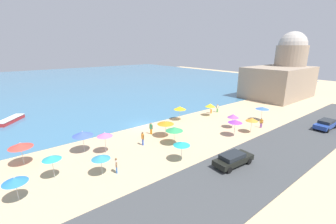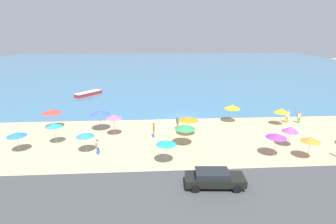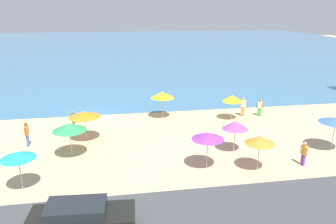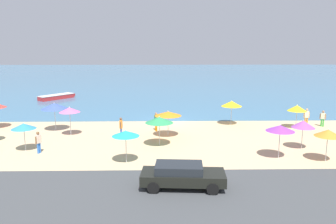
# 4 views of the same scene
# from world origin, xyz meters

# --- Properties ---
(ground_plane) EXTENTS (160.00, 160.00, 0.00)m
(ground_plane) POSITION_xyz_m (0.00, 0.00, 0.00)
(ground_plane) COLOR #CDAF83
(sea) EXTENTS (150.00, 110.00, 0.05)m
(sea) POSITION_xyz_m (0.00, 55.00, 0.03)
(sea) COLOR teal
(sea) RESTS_ON ground_plane
(coastal_road) EXTENTS (80.00, 8.00, 0.06)m
(coastal_road) POSITION_xyz_m (0.00, -18.00, 0.03)
(coastal_road) COLOR #404346
(coastal_road) RESTS_ON ground_plane
(beach_umbrella_0) EXTENTS (2.03, 2.03, 2.47)m
(beach_umbrella_0) POSITION_xyz_m (6.29, -1.69, 2.13)
(beach_umbrella_0) COLOR #B2B2B7
(beach_umbrella_0) RESTS_ON ground_plane
(beach_umbrella_1) EXTENTS (2.30, 2.30, 2.28)m
(beach_umbrella_1) POSITION_xyz_m (-0.09, -5.93, 2.03)
(beach_umbrella_1) COLOR #B2B2B7
(beach_umbrella_1) RESTS_ON ground_plane
(beach_umbrella_2) EXTENTS (1.73, 1.73, 2.27)m
(beach_umbrella_2) POSITION_xyz_m (10.05, -9.61, 1.92)
(beach_umbrella_2) COLOR #B2B2B7
(beach_umbrella_2) RESTS_ON ground_plane
(beach_umbrella_3) EXTENTS (2.20, 2.20, 2.40)m
(beach_umbrella_3) POSITION_xyz_m (-0.83, -8.65, 2.09)
(beach_umbrella_3) COLOR #B2B2B7
(beach_umbrella_3) RESTS_ON ground_plane
(beach_umbrella_5) EXTENTS (1.79, 1.79, 2.58)m
(beach_umbrella_5) POSITION_xyz_m (-8.61, -5.47, 2.29)
(beach_umbrella_5) COLOR #B2B2B7
(beach_umbrella_5) RESTS_ON ground_plane
(beach_umbrella_7) EXTENTS (1.96, 1.96, 2.44)m
(beach_umbrella_7) POSITION_xyz_m (7.52, -11.74, 2.16)
(beach_umbrella_7) COLOR #B2B2B7
(beach_umbrella_7) RESTS_ON ground_plane
(beach_umbrella_10) EXTENTS (1.79, 1.79, 2.16)m
(beach_umbrella_10) POSITION_xyz_m (-10.87, -9.67, 1.89)
(beach_umbrella_10) COLOR #B2B2B7
(beach_umbrella_10) RESTS_ON ground_plane
(beach_umbrella_11) EXTENTS (1.84, 1.84, 2.30)m
(beach_umbrella_11) POSITION_xyz_m (-3.02, -12.47, 2.04)
(beach_umbrella_11) COLOR #B2B2B7
(beach_umbrella_11) RESTS_ON ground_plane
(beach_umbrella_12) EXTENTS (1.77, 1.77, 2.30)m
(beach_umbrella_12) POSITION_xyz_m (12.21, -3.19, 1.95)
(beach_umbrella_12) COLOR #B2B2B7
(beach_umbrella_12) RESTS_ON ground_plane
(beach_umbrella_13) EXTENTS (1.77, 1.77, 2.29)m
(beach_umbrella_13) POSITION_xyz_m (10.49, -12.47, 1.99)
(beach_umbrella_13) COLOR #B2B2B7
(beach_umbrella_13) RESTS_ON ground_plane
(beach_umbrella_14) EXTENTS (2.36, 2.36, 2.63)m
(beach_umbrella_14) POSITION_xyz_m (-10.51, -3.63, 2.30)
(beach_umbrella_14) COLOR #B2B2B7
(beach_umbrella_14) RESTS_ON ground_plane
(bather_0) EXTENTS (0.56, 0.29, 1.76)m
(bather_0) POSITION_xyz_m (13.57, -2.35, 0.99)
(bather_0) COLOR orange
(bather_0) RESTS_ON ground_plane
(bather_1) EXTENTS (0.35, 0.52, 1.74)m
(bather_1) POSITION_xyz_m (-1.16, -3.96, 0.98)
(bather_1) COLOR orange
(bather_1) RESTS_ON ground_plane
(bather_2) EXTENTS (0.34, 0.53, 1.62)m
(bather_2) POSITION_xyz_m (-9.63, -10.29, 0.91)
(bather_2) COLOR blue
(bather_2) RESTS_ON ground_plane
(bather_3) EXTENTS (0.23, 0.57, 1.80)m
(bather_3) POSITION_xyz_m (-4.09, -6.38, 1.02)
(bather_3) COLOR #446CDB
(bather_3) RESTS_ON ground_plane
(bather_4) EXTENTS (0.48, 0.39, 1.59)m
(bather_4) POSITION_xyz_m (15.07, -2.60, 0.89)
(bather_4) COLOR green
(bather_4) RESTS_ON ground_plane
(parked_car_0) EXTENTS (4.68, 2.11, 1.35)m
(parked_car_0) POSITION_xyz_m (0.45, -16.60, 0.79)
(parked_car_0) COLOR black
(parked_car_0) RESTS_ON coastal_road
(skiff_nearshore) EXTENTS (4.52, 5.23, 0.66)m
(skiff_nearshore) POSITION_xyz_m (-16.21, 14.94, 0.38)
(skiff_nearshore) COLOR red
(skiff_nearshore) RESTS_ON sea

